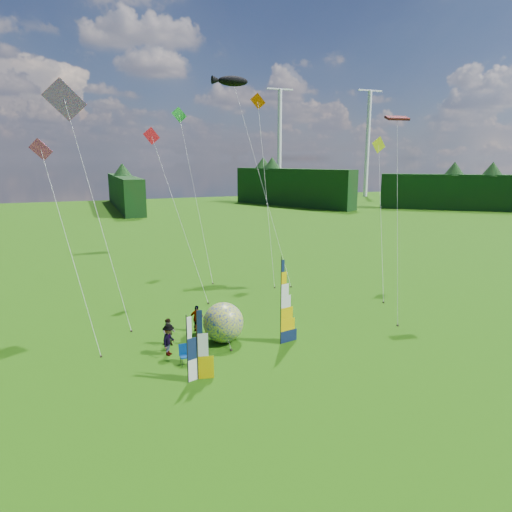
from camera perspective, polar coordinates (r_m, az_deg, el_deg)
name	(u,v)px	position (r m, az deg, el deg)	size (l,w,h in m)	color
ground	(301,370)	(25.18, 5.64, -13.97)	(220.00, 220.00, 0.00)	#19500A
treeline_ring	(303,298)	(23.70, 5.84, -5.25)	(210.00, 210.00, 8.00)	#0D3611
turbine_left	(367,145)	(140.47, 13.76, 13.37)	(8.00, 1.20, 30.00)	silver
turbine_right	(279,144)	(134.13, 2.94, 13.76)	(8.00, 1.20, 30.00)	silver
feather_banner_main	(281,303)	(27.33, 3.13, -5.86)	(1.41, 0.10, 5.24)	#101D41
side_banner_left	(197,345)	(23.51, -7.35, -11.02)	(1.03, 0.10, 3.70)	#DCB300
side_banner_far	(187,350)	(23.32, -8.59, -11.59)	(1.02, 0.10, 3.45)	white
bol_inflatable	(223,323)	(28.18, -4.10, -8.29)	(2.48, 2.48, 2.48)	navy
spectator_a	(199,332)	(27.94, -7.19, -9.42)	(0.61, 0.40, 1.68)	#66594C
spectator_b	(169,332)	(28.23, -10.86, -9.32)	(0.81, 0.40, 1.67)	#66594C
spectator_c	(169,340)	(26.88, -10.85, -10.25)	(1.19, 0.44, 1.84)	#66594C
spectator_d	(197,319)	(30.10, -7.38, -7.76)	(1.02, 0.42, 1.74)	#66594C
camp_chair	(185,355)	(25.75, -8.84, -12.10)	(0.63, 0.63, 1.09)	navy
kite_whale	(260,167)	(43.97, 0.47, 11.08)	(4.43, 15.64, 20.52)	black
kite_rainbow_delta	(95,194)	(32.62, -19.44, 7.36)	(7.73, 11.81, 17.47)	red
kite_parafoil	(398,205)	(33.87, 17.34, 6.15)	(6.72, 9.00, 15.71)	maroon
small_kite_red	(179,209)	(37.25, -9.65, 5.77)	(5.08, 9.30, 14.10)	red
small_kite_orange	(266,183)	(42.13, 1.25, 9.12)	(4.07, 10.31, 17.71)	#EE5301
small_kite_yellow	(381,210)	(40.19, 15.40, 5.58)	(7.12, 10.47, 13.56)	yellow
small_kite_pink	(69,239)	(29.19, -22.37, 1.99)	(4.78, 8.68, 12.76)	#DE3C73
small_kite_green	(195,186)	(44.96, -7.68, 8.63)	(2.84, 13.36, 16.82)	green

